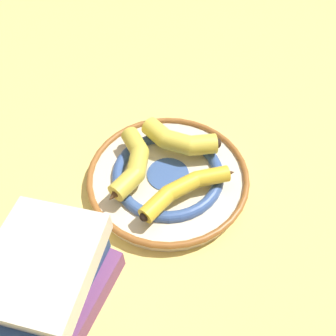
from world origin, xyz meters
The scene contains 6 objects.
ground_plane centered at (0.00, 0.00, 0.00)m, with size 2.80×2.80×0.00m, color #E5CC6B.
decorative_bowl centered at (0.01, 0.01, 0.02)m, with size 0.31×0.31×0.04m.
banana_a centered at (0.05, 0.05, 0.06)m, with size 0.13×0.14×0.04m.
banana_b centered at (0.01, -0.05, 0.05)m, with size 0.19×0.06×0.03m.
banana_c centered at (-0.05, 0.03, 0.05)m, with size 0.11×0.16×0.04m.
book_stack centered at (-0.24, -0.12, 0.06)m, with size 0.23×0.23×0.12m.
Camera 1 is at (-0.15, -0.35, 0.52)m, focal length 35.00 mm.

